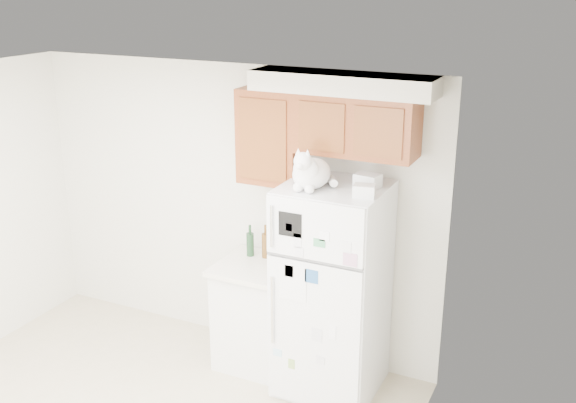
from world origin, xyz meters
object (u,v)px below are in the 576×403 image
Objects in this scene: base_counter at (258,313)px; bottle_amber at (266,241)px; refrigerator at (332,291)px; storage_box_back at (368,181)px; cat at (310,172)px; bottle_green at (250,240)px; storage_box_front at (364,191)px.

base_counter is 3.18× the size of bottle_amber.
refrigerator is 9.44× the size of storage_box_back.
base_counter is at bearing 159.93° from cat.
storage_box_back is at bearing -5.82° from bottle_green.
bottle_green is (-1.10, 0.34, -0.69)m from storage_box_front.
cat is at bearing -32.51° from bottle_amber.
cat is at bearing -137.46° from refrigerator.
bottle_amber reaches higher than base_counter.
cat is at bearing -20.07° from base_counter.
bottle_green is at bearing 154.50° from cat.
bottle_green is 0.14m from bottle_amber.
storage_box_front is (0.42, -0.01, -0.08)m from cat.
storage_box_front is at bearing -66.52° from storage_box_back.
base_counter is 0.62m from bottle_amber.
storage_box_front reaches higher than base_counter.
storage_box_front is 0.55× the size of bottle_green.
storage_box_front is 1.34m from bottle_green.
bottle_green is (-0.13, 0.13, 0.59)m from base_counter.
storage_box_back is at bearing 22.29° from refrigerator.
refrigerator is at bearing 42.54° from cat.
base_counter is 6.13× the size of storage_box_front.
base_counter is at bearing -168.68° from storage_box_back.
bottle_amber is (0.14, 0.02, 0.01)m from bottle_green.
refrigerator is at bearing -6.09° from base_counter.
cat is 1.73× the size of bottle_green.
cat reaches higher than base_counter.
storage_box_front reaches higher than refrigerator.
base_counter is 1.48m from cat.
base_counter is 1.94× the size of cat.
cat reaches higher than refrigerator.
refrigerator is at bearing -147.57° from storage_box_back.
storage_box_front is at bearing -1.50° from cat.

